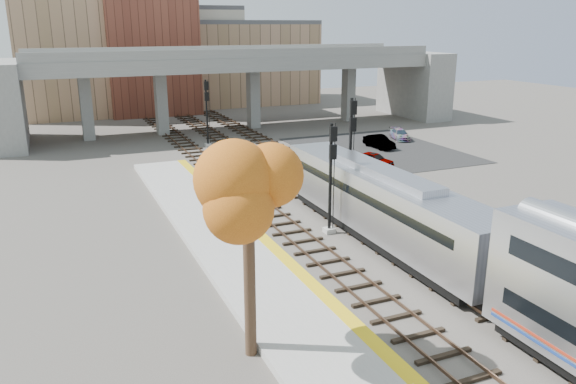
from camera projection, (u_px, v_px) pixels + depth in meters
name	position (u px, v px, depth m)	size (l,w,h in m)	color
ground	(443.00, 295.00, 25.97)	(160.00, 160.00, 0.00)	#47423D
platform	(300.00, 324.00, 23.18)	(4.50, 60.00, 0.35)	#9E9E99
yellow_strip	(341.00, 311.00, 23.85)	(0.70, 60.00, 0.01)	yellow
tracks	(334.00, 212.00, 37.30)	(10.70, 95.00, 0.25)	black
overpass	(236.00, 79.00, 65.76)	(54.00, 12.00, 9.50)	slate
buildings_far	(166.00, 53.00, 82.76)	(43.00, 21.00, 20.60)	tan
parking_lot	(378.00, 150.00, 55.90)	(14.00, 18.00, 0.04)	black
locomotive	(381.00, 203.00, 31.90)	(3.02, 19.05, 4.10)	#A8AAB2
signal_mast_near	(331.00, 182.00, 32.78)	(0.60, 0.64, 6.64)	#9E9E99
signal_mast_mid	(351.00, 151.00, 38.56)	(0.60, 0.64, 7.31)	#9E9E99
signal_mast_far	(207.00, 114.00, 56.58)	(0.60, 0.64, 6.75)	#9E9E99
tree	(248.00, 193.00, 19.56)	(3.60, 3.60, 8.63)	#382619
car_a	(374.00, 159.00, 49.17)	(1.47, 3.66, 1.25)	#99999E
car_b	(379.00, 142.00, 56.45)	(1.37, 3.92, 1.29)	#99999E
car_c	(400.00, 134.00, 60.68)	(1.54, 3.79, 1.10)	#99999E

